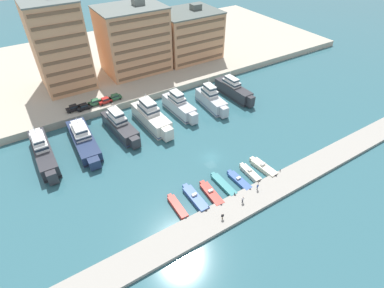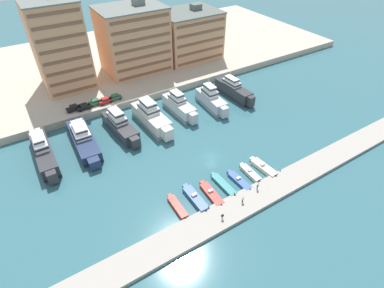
{
  "view_description": "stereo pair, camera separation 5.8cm",
  "coord_description": "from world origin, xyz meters",
  "px_view_note": "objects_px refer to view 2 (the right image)",
  "views": [
    {
      "loc": [
        -34.26,
        -45.64,
        50.54
      ],
      "look_at": [
        -2.84,
        4.61,
        2.5
      ],
      "focal_mm": 28.0,
      "sensor_mm": 36.0,
      "label": 1
    },
    {
      "loc": [
        -34.21,
        -45.67,
        50.54
      ],
      "look_at": [
        -2.84,
        4.61,
        2.5
      ],
      "focal_mm": 28.0,
      "sensor_mm": 36.0,
      "label": 2
    }
  ],
  "objects_px": {
    "motorboat_red_mid_left": "(211,194)",
    "pedestrian_near_edge": "(243,199)",
    "yacht_silver_center": "(179,106)",
    "motorboat_blue_left": "(195,198)",
    "car_black_left": "(84,107)",
    "motorboat_red_far_left": "(177,207)",
    "pedestrian_far_side": "(222,216)",
    "yacht_charcoal_far_left": "(43,151)",
    "pedestrian_mid_deck": "(258,186)",
    "yacht_charcoal_mid_left": "(120,125)",
    "motorboat_cream_mid_right": "(263,167)",
    "car_green_center": "(115,97)",
    "yacht_charcoal_mid_right": "(234,90)",
    "motorboat_cream_center_right": "(250,173)",
    "yacht_navy_left": "(83,139)",
    "motorboat_blue_center": "(239,181)",
    "car_green_mid_left": "(95,102)",
    "yacht_silver_center_right": "(211,100)",
    "car_red_center_left": "(105,100)",
    "motorboat_teal_center_left": "(223,185)",
    "car_black_far_left": "(73,108)",
    "yacht_ivory_center_left": "(151,117)"
  },
  "relations": [
    {
      "from": "motorboat_red_mid_left",
      "to": "pedestrian_near_edge",
      "type": "relative_size",
      "value": 4.81
    },
    {
      "from": "yacht_silver_center",
      "to": "motorboat_blue_left",
      "type": "relative_size",
      "value": 1.84
    },
    {
      "from": "motorboat_blue_left",
      "to": "car_black_left",
      "type": "bearing_deg",
      "value": 102.92
    },
    {
      "from": "pedestrian_near_edge",
      "to": "motorboat_red_far_left",
      "type": "bearing_deg",
      "value": 152.06
    },
    {
      "from": "pedestrian_far_side",
      "to": "yacht_charcoal_far_left",
      "type": "bearing_deg",
      "value": 124.12
    },
    {
      "from": "yacht_charcoal_far_left",
      "to": "pedestrian_mid_deck",
      "type": "xyz_separation_m",
      "value": [
        37.73,
        -36.76,
        -0.65
      ]
    },
    {
      "from": "yacht_charcoal_mid_left",
      "to": "motorboat_cream_mid_right",
      "type": "distance_m",
      "value": 40.24
    },
    {
      "from": "car_green_center",
      "to": "yacht_charcoal_mid_right",
      "type": "bearing_deg",
      "value": -23.12
    },
    {
      "from": "motorboat_cream_center_right",
      "to": "yacht_navy_left",
      "type": "bearing_deg",
      "value": 133.33
    },
    {
      "from": "motorboat_blue_center",
      "to": "car_green_mid_left",
      "type": "bearing_deg",
      "value": 111.19
    },
    {
      "from": "yacht_silver_center_right",
      "to": "car_green_mid_left",
      "type": "relative_size",
      "value": 3.81
    },
    {
      "from": "yacht_charcoal_far_left",
      "to": "car_red_center_left",
      "type": "relative_size",
      "value": 4.95
    },
    {
      "from": "motorboat_red_far_left",
      "to": "pedestrian_far_side",
      "type": "relative_size",
      "value": 4.8
    },
    {
      "from": "motorboat_teal_center_left",
      "to": "motorboat_blue_center",
      "type": "height_order",
      "value": "motorboat_blue_center"
    },
    {
      "from": "yacht_charcoal_mid_right",
      "to": "car_black_far_left",
      "type": "xyz_separation_m",
      "value": [
        -47.82,
        15.44,
        0.79
      ]
    },
    {
      "from": "pedestrian_far_side",
      "to": "motorboat_cream_mid_right",
      "type": "bearing_deg",
      "value": 21.8
    },
    {
      "from": "yacht_ivory_center_left",
      "to": "yacht_charcoal_mid_left",
      "type": "bearing_deg",
      "value": 171.39
    },
    {
      "from": "motorboat_blue_left",
      "to": "yacht_charcoal_far_left",
      "type": "bearing_deg",
      "value": 128.28
    },
    {
      "from": "yacht_silver_center_right",
      "to": "yacht_silver_center",
      "type": "bearing_deg",
      "value": 167.97
    },
    {
      "from": "motorboat_blue_left",
      "to": "car_green_mid_left",
      "type": "height_order",
      "value": "car_green_mid_left"
    },
    {
      "from": "motorboat_teal_center_left",
      "to": "motorboat_cream_center_right",
      "type": "distance_m",
      "value": 7.58
    },
    {
      "from": "motorboat_teal_center_left",
      "to": "yacht_charcoal_mid_left",
      "type": "bearing_deg",
      "value": 110.86
    },
    {
      "from": "yacht_navy_left",
      "to": "motorboat_red_far_left",
      "type": "height_order",
      "value": "yacht_navy_left"
    },
    {
      "from": "yacht_silver_center",
      "to": "car_green_mid_left",
      "type": "relative_size",
      "value": 3.93
    },
    {
      "from": "car_red_center_left",
      "to": "yacht_charcoal_mid_right",
      "type": "bearing_deg",
      "value": -20.82
    },
    {
      "from": "motorboat_cream_center_right",
      "to": "car_black_left",
      "type": "relative_size",
      "value": 1.7
    },
    {
      "from": "motorboat_cream_mid_right",
      "to": "yacht_silver_center_right",
      "type": "bearing_deg",
      "value": 79.56
    },
    {
      "from": "motorboat_red_far_left",
      "to": "car_red_center_left",
      "type": "distance_m",
      "value": 45.54
    },
    {
      "from": "yacht_charcoal_mid_right",
      "to": "car_green_mid_left",
      "type": "xyz_separation_m",
      "value": [
        -41.31,
        15.29,
        0.79
      ]
    },
    {
      "from": "yacht_charcoal_mid_left",
      "to": "car_red_center_left",
      "type": "xyz_separation_m",
      "value": [
        0.66,
        13.61,
        0.88
      ]
    },
    {
      "from": "motorboat_blue_left",
      "to": "yacht_ivory_center_left",
      "type": "bearing_deg",
      "value": 81.51
    },
    {
      "from": "motorboat_blue_center",
      "to": "pedestrian_far_side",
      "type": "relative_size",
      "value": 4.91
    },
    {
      "from": "motorboat_blue_center",
      "to": "motorboat_cream_center_right",
      "type": "relative_size",
      "value": 1.09
    },
    {
      "from": "yacht_charcoal_mid_left",
      "to": "yacht_charcoal_mid_right",
      "type": "xyz_separation_m",
      "value": [
        39.07,
        -1.0,
        0.09
      ]
    },
    {
      "from": "yacht_ivory_center_left",
      "to": "pedestrian_mid_deck",
      "type": "height_order",
      "value": "yacht_ivory_center_left"
    },
    {
      "from": "pedestrian_far_side",
      "to": "motorboat_red_far_left",
      "type": "bearing_deg",
      "value": 128.3
    },
    {
      "from": "car_green_center",
      "to": "motorboat_teal_center_left",
      "type": "bearing_deg",
      "value": -79.88
    },
    {
      "from": "motorboat_cream_mid_right",
      "to": "car_green_center",
      "type": "bearing_deg",
      "value": 112.99
    },
    {
      "from": "motorboat_blue_center",
      "to": "yacht_ivory_center_left",
      "type": "bearing_deg",
      "value": 102.53
    },
    {
      "from": "yacht_ivory_center_left",
      "to": "motorboat_cream_center_right",
      "type": "xyz_separation_m",
      "value": [
        10.69,
        -30.87,
        -2.19
      ]
    },
    {
      "from": "motorboat_blue_left",
      "to": "pedestrian_far_side",
      "type": "height_order",
      "value": "pedestrian_far_side"
    },
    {
      "from": "yacht_navy_left",
      "to": "pedestrian_near_edge",
      "type": "bearing_deg",
      "value": -59.19
    },
    {
      "from": "yacht_silver_center",
      "to": "yacht_charcoal_mid_right",
      "type": "xyz_separation_m",
      "value": [
        20.11,
        -0.9,
        -0.02
      ]
    },
    {
      "from": "car_green_mid_left",
      "to": "yacht_charcoal_mid_left",
      "type": "bearing_deg",
      "value": -81.07
    },
    {
      "from": "yacht_charcoal_far_left",
      "to": "pedestrian_far_side",
      "type": "bearing_deg",
      "value": -55.88
    },
    {
      "from": "pedestrian_near_edge",
      "to": "pedestrian_mid_deck",
      "type": "xyz_separation_m",
      "value": [
        5.1,
        1.09,
        -0.0
      ]
    },
    {
      "from": "yacht_navy_left",
      "to": "yacht_silver_center_right",
      "type": "relative_size",
      "value": 1.36
    },
    {
      "from": "car_black_left",
      "to": "car_green_center",
      "type": "bearing_deg",
      "value": 2.8
    },
    {
      "from": "yacht_silver_center_right",
      "to": "pedestrian_mid_deck",
      "type": "relative_size",
      "value": 9.17
    },
    {
      "from": "yacht_navy_left",
      "to": "car_green_mid_left",
      "type": "xyz_separation_m",
      "value": [
        8.12,
        14.64,
        1.22
      ]
    }
  ]
}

